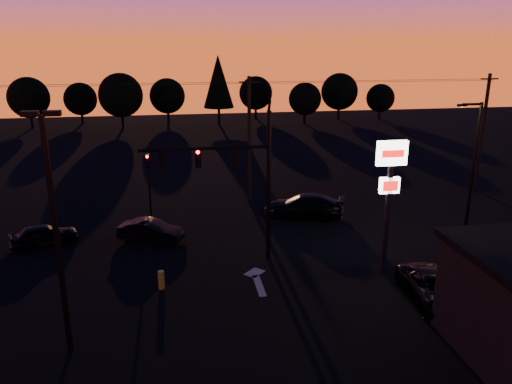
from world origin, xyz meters
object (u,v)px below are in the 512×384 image
(secondary_signal, at_px, (149,177))
(pylon_sign, at_px, (390,179))
(suv_parked, at_px, (434,288))
(car_left, at_px, (44,235))
(streetlight, at_px, (472,164))
(car_right, at_px, (303,206))
(traffic_signal_mast, at_px, (238,172))
(car_mid, at_px, (151,231))
(parking_lot_light, at_px, (55,221))
(bollard, at_px, (161,280))

(secondary_signal, xyz_separation_m, pylon_sign, (12.00, -9.99, 2.05))
(suv_parked, bearing_deg, car_left, 156.86)
(secondary_signal, height_order, car_left, secondary_signal)
(secondary_signal, xyz_separation_m, streetlight, (18.91, -5.99, 1.56))
(pylon_sign, distance_m, car_right, 9.82)
(traffic_signal_mast, relative_size, car_left, 2.32)
(car_left, bearing_deg, suv_parked, -137.23)
(traffic_signal_mast, relative_size, car_mid, 2.24)
(streetlight, relative_size, car_mid, 2.09)
(car_right, bearing_deg, parking_lot_light, -24.51)
(suv_parked, bearing_deg, parking_lot_light, -171.56)
(car_left, bearing_deg, streetlight, -115.69)
(secondary_signal, height_order, streetlight, streetlight)
(car_right, height_order, suv_parked, car_right)
(streetlight, bearing_deg, suv_parked, -128.94)
(streetlight, relative_size, car_left, 2.17)
(traffic_signal_mast, relative_size, secondary_signal, 1.97)
(car_right, relative_size, suv_parked, 1.13)
(traffic_signal_mast, xyz_separation_m, bollard, (-4.04, -2.53, -4.48))
(streetlight, bearing_deg, pylon_sign, -149.92)
(secondary_signal, height_order, suv_parked, secondary_signal)
(streetlight, distance_m, suv_parked, 10.08)
(parking_lot_light, distance_m, streetlight, 23.05)
(bollard, relative_size, car_mid, 0.24)
(secondary_signal, xyz_separation_m, suv_parked, (13.04, -13.25, -2.21))
(bollard, bearing_deg, car_mid, 96.62)
(car_mid, bearing_deg, car_left, 108.76)
(traffic_signal_mast, distance_m, parking_lot_light, 10.19)
(streetlight, distance_m, car_mid, 19.25)
(pylon_sign, xyz_separation_m, bollard, (-11.14, -0.03, -4.46))
(secondary_signal, xyz_separation_m, car_right, (10.06, -1.30, -2.10))
(car_right, bearing_deg, secondary_signal, -78.25)
(car_mid, height_order, suv_parked, suv_parked)
(suv_parked, bearing_deg, traffic_signal_mast, 148.60)
(car_right, bearing_deg, traffic_signal_mast, -20.70)
(parking_lot_light, bearing_deg, traffic_signal_mast, 43.37)
(pylon_sign, distance_m, car_mid, 13.98)
(suv_parked, bearing_deg, bollard, 169.03)
(car_mid, distance_m, suv_parked, 15.91)
(bollard, xyz_separation_m, suv_parked, (12.18, -3.23, 0.20))
(streetlight, relative_size, bollard, 8.84)
(traffic_signal_mast, bearing_deg, car_right, 50.18)
(parking_lot_light, distance_m, car_left, 12.31)
(traffic_signal_mast, relative_size, bollard, 9.49)
(bollard, distance_m, car_left, 9.31)
(secondary_signal, bearing_deg, car_mid, -87.79)
(secondary_signal, xyz_separation_m, bollard, (0.86, -10.02, -2.41))
(pylon_sign, height_order, car_left, pylon_sign)
(bollard, distance_m, car_mid, 6.14)
(parking_lot_light, relative_size, bollard, 10.10)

